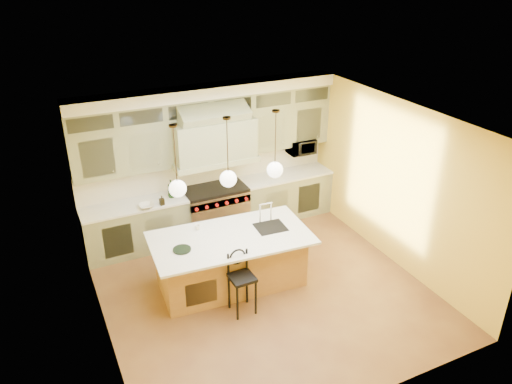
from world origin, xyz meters
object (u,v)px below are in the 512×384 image
counter_stool (241,279)px  range (215,210)px  kitchen_island (231,259)px  microwave (301,146)px

counter_stool → range: bearing=76.6°
kitchen_island → counter_stool: bearing=-96.2°
kitchen_island → counter_stool: (-0.13, -0.72, 0.11)m
range → microwave: size_ratio=2.21×
counter_stool → kitchen_island: bearing=78.6°
kitchen_island → counter_stool: 0.74m
range → counter_stool: (-0.52, -2.42, 0.10)m
range → kitchen_island: 1.74m
kitchen_island → counter_stool: size_ratio=2.55×
range → microwave: (1.95, 0.11, 0.96)m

